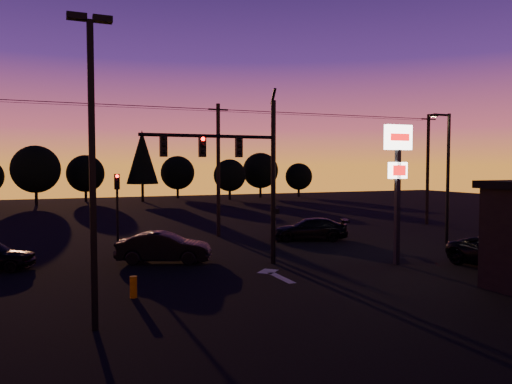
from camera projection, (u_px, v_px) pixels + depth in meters
ground at (281, 284)px, 20.35m from camera, size 120.00×120.00×0.00m
lane_arrow at (275, 275)px, 22.08m from camera, size 1.20×3.10×0.01m
traffic_signal_mast at (243, 163)px, 23.73m from camera, size 6.79×0.52×8.58m
secondary_signal at (117, 200)px, 28.85m from camera, size 0.30×0.31×4.35m
parking_lot_light at (92, 151)px, 14.41m from camera, size 1.25×0.30×9.14m
pylon_sign at (398, 164)px, 24.17m from camera, size 1.50×0.28×6.80m
streetlight at (447, 172)px, 30.55m from camera, size 1.55×0.35×8.00m
utility_pole_1 at (218, 169)px, 33.77m from camera, size 1.40×0.26×9.00m
utility_pole_2 at (428, 168)px, 40.72m from camera, size 1.40×0.26×9.00m
power_wires at (218, 110)px, 33.56m from camera, size 36.00×1.22×0.07m
bollard at (133, 287)px, 18.23m from camera, size 0.27×0.27×0.80m
tree_2 at (36, 169)px, 60.47m from camera, size 5.77×5.78×7.26m
tree_3 at (86, 174)px, 66.50m from camera, size 4.95×4.95×6.22m
tree_4 at (142, 157)px, 66.32m from camera, size 4.18×4.18×9.50m
tree_5 at (178, 173)px, 73.36m from camera, size 4.95×4.95×6.22m
tree_6 at (230, 175)px, 70.16m from camera, size 4.54×4.54×5.71m
tree_7 at (260, 171)px, 75.21m from camera, size 5.36×5.36×6.74m
tree_8 at (299, 177)px, 76.65m from camera, size 4.12×4.12×5.19m
car_mid at (164, 247)px, 24.81m from camera, size 4.88×3.27×1.52m
car_right at (309, 229)px, 32.29m from camera, size 5.31×3.67×1.43m
suv_parked at (507, 254)px, 23.15m from camera, size 3.00×5.60×1.50m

